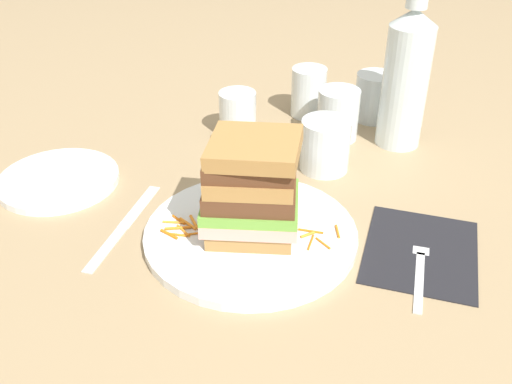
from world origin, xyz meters
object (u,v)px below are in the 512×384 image
(main_plate, at_px, (251,234))
(knife, at_px, (122,228))
(water_bottle, at_px, (406,76))
(empty_tumbler_0, at_px, (374,97))
(empty_tumbler_1, at_px, (238,114))
(juice_glass, at_px, (325,147))
(napkin_dark, at_px, (421,253))
(side_plate, at_px, (59,180))
(empty_tumbler_3, at_px, (338,114))
(empty_tumbler_2, at_px, (309,92))
(fork, at_px, (421,262))
(sandwich, at_px, (251,188))

(main_plate, height_order, knife, main_plate)
(water_bottle, bearing_deg, empty_tumbler_0, 118.59)
(main_plate, relative_size, empty_tumbler_1, 3.55)
(juice_glass, xyz_separation_m, empty_tumbler_1, (-0.16, 0.08, 0.00))
(napkin_dark, distance_m, side_plate, 0.53)
(knife, height_order, empty_tumbler_1, empty_tumbler_1)
(water_bottle, relative_size, side_plate, 1.49)
(juice_glass, height_order, water_bottle, water_bottle)
(empty_tumbler_3, bearing_deg, empty_tumbler_2, 127.45)
(fork, relative_size, empty_tumbler_2, 1.89)
(napkin_dark, xyz_separation_m, juice_glass, (-0.15, 0.18, 0.03))
(empty_tumbler_1, bearing_deg, napkin_dark, -40.72)
(sandwich, distance_m, empty_tumbler_3, 0.32)
(water_bottle, bearing_deg, main_plate, -119.38)
(juice_glass, relative_size, water_bottle, 0.30)
(empty_tumbler_3, bearing_deg, napkin_dark, -64.37)
(knife, height_order, side_plate, side_plate)
(empty_tumbler_1, bearing_deg, empty_tumbler_0, 28.13)
(main_plate, xyz_separation_m, fork, (0.21, -0.00, -0.00))
(main_plate, relative_size, fork, 1.65)
(juice_glass, bearing_deg, empty_tumbler_3, 86.30)
(main_plate, xyz_separation_m, empty_tumbler_1, (-0.09, 0.28, 0.03))
(fork, distance_m, juice_glass, 0.25)
(sandwich, relative_size, empty_tumbler_2, 1.54)
(empty_tumbler_3, bearing_deg, fork, -66.12)
(empty_tumbler_0, bearing_deg, empty_tumbler_3, -121.73)
(water_bottle, distance_m, empty_tumbler_0, 0.12)
(main_plate, height_order, napkin_dark, main_plate)
(main_plate, relative_size, empty_tumbler_2, 3.12)
(sandwich, relative_size, knife, 0.67)
(napkin_dark, relative_size, juice_glass, 2.08)
(fork, relative_size, side_plate, 0.94)
(empty_tumbler_0, bearing_deg, main_plate, -108.16)
(empty_tumbler_1, relative_size, side_plate, 0.44)
(main_plate, height_order, fork, main_plate)
(main_plate, xyz_separation_m, juice_glass, (0.07, 0.20, 0.03))
(empty_tumbler_2, distance_m, empty_tumbler_3, 0.10)
(main_plate, bearing_deg, juice_glass, 71.17)
(knife, distance_m, juice_glass, 0.33)
(sandwich, bearing_deg, main_plate, 161.88)
(sandwich, xyz_separation_m, empty_tumbler_1, (-0.09, 0.28, -0.04))
(empty_tumbler_2, bearing_deg, side_plate, -135.41)
(side_plate, bearing_deg, empty_tumbler_3, 32.05)
(napkin_dark, distance_m, water_bottle, 0.32)
(empty_tumbler_1, height_order, side_plate, empty_tumbler_1)
(empty_tumbler_1, xyz_separation_m, side_plate, (-0.22, -0.21, -0.03))
(napkin_dark, distance_m, knife, 0.39)
(empty_tumbler_3, height_order, side_plate, empty_tumbler_3)
(main_plate, distance_m, napkin_dark, 0.22)
(main_plate, distance_m, fork, 0.21)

